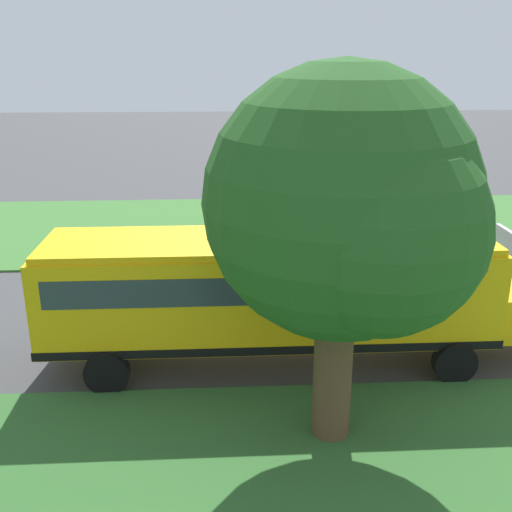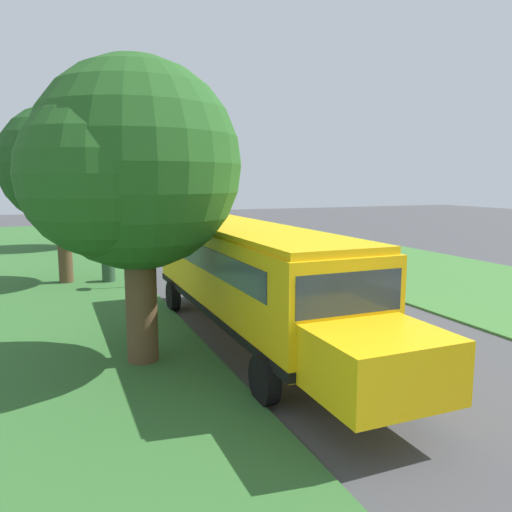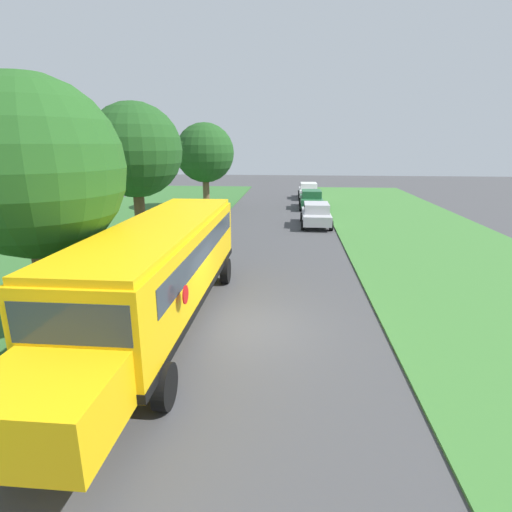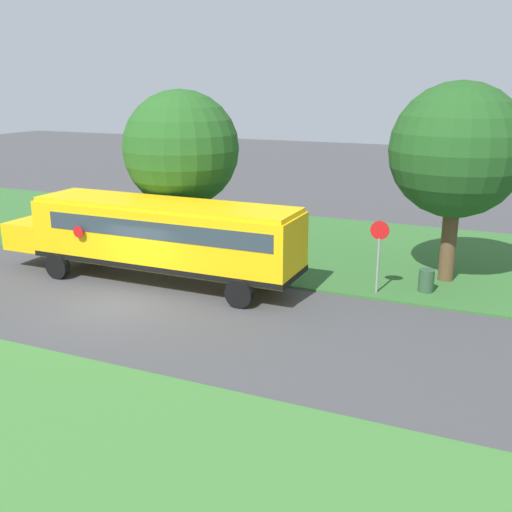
# 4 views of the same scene
# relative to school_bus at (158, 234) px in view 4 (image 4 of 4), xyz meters

# --- Properties ---
(ground_plane) EXTENTS (120.00, 120.00, 0.00)m
(ground_plane) POSITION_rel_school_bus_xyz_m (2.67, -0.00, -1.92)
(ground_plane) COLOR #424244
(grass_verge) EXTENTS (12.00, 80.00, 0.08)m
(grass_verge) POSITION_rel_school_bus_xyz_m (-7.33, -0.00, -1.88)
(grass_verge) COLOR #33662D
(grass_verge) RESTS_ON ground
(school_bus) EXTENTS (2.85, 12.42, 3.16)m
(school_bus) POSITION_rel_school_bus_xyz_m (0.00, 0.00, 0.00)
(school_bus) COLOR yellow
(school_bus) RESTS_ON ground
(oak_tree_beside_bus) EXTENTS (5.02, 4.84, 7.18)m
(oak_tree_beside_bus) POSITION_rel_school_bus_xyz_m (-3.32, -0.86, 2.74)
(oak_tree_beside_bus) COLOR brown
(oak_tree_beside_bus) RESTS_ON ground
(oak_tree_roadside_mid) EXTENTS (4.94, 4.94, 7.52)m
(oak_tree_roadside_mid) POSITION_rel_school_bus_xyz_m (-4.48, 10.11, 3.10)
(oak_tree_roadside_mid) COLOR brown
(oak_tree_roadside_mid) RESTS_ON ground
(stop_sign) EXTENTS (0.08, 0.68, 2.74)m
(stop_sign) POSITION_rel_school_bus_xyz_m (-1.93, 7.96, -0.19)
(stop_sign) COLOR gray
(stop_sign) RESTS_ON ground
(trash_bin) EXTENTS (0.56, 0.56, 0.90)m
(trash_bin) POSITION_rel_school_bus_xyz_m (-2.78, 9.58, -1.47)
(trash_bin) COLOR #2D4C33
(trash_bin) RESTS_ON ground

